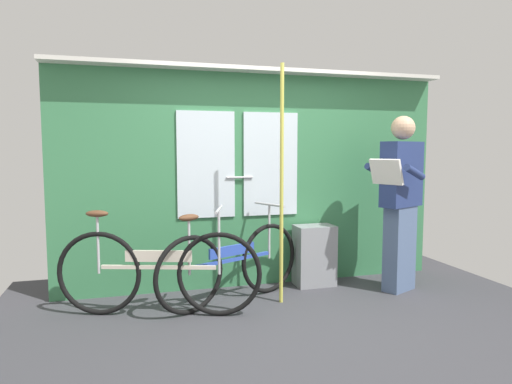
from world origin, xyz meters
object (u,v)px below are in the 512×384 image
passenger_reading_newspaper (401,199)px  trash_bin_by_wall (314,255)px  bicycle_leaning_behind (232,264)px  handrail_pole (282,185)px  bicycle_near_door (158,271)px

passenger_reading_newspaper → trash_bin_by_wall: passenger_reading_newspaper is taller
passenger_reading_newspaper → bicycle_leaning_behind: bearing=-27.6°
passenger_reading_newspaper → handrail_pole: (-1.30, -0.02, 0.17)m
bicycle_near_door → bicycle_leaning_behind: bicycle_near_door is taller
bicycle_near_door → handrail_pole: bearing=18.8°
bicycle_leaning_behind → passenger_reading_newspaper: passenger_reading_newspaper is taller
bicycle_near_door → passenger_reading_newspaper: bearing=18.4°
bicycle_near_door → trash_bin_by_wall: 1.76m
passenger_reading_newspaper → trash_bin_by_wall: bearing=-52.6°
bicycle_leaning_behind → handrail_pole: 0.89m
passenger_reading_newspaper → trash_bin_by_wall: size_ratio=2.77×
bicycle_near_door → handrail_pole: (1.16, 0.03, 0.73)m
trash_bin_by_wall → bicycle_near_door: bearing=-164.6°
bicycle_near_door → bicycle_leaning_behind: 0.72m
trash_bin_by_wall → passenger_reading_newspaper: bearing=-28.2°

